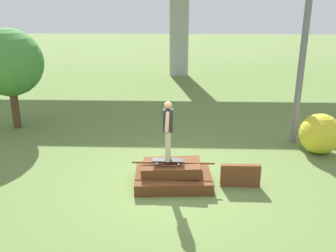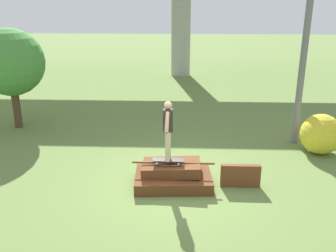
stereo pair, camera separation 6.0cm
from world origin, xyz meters
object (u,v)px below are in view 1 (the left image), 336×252
at_px(skateboard, 168,160).
at_px(bush_yellow_flowering, 320,134).
at_px(tree_behind_left, 9,63).
at_px(skater, 168,127).
at_px(utility_pole, 305,37).

bearing_deg(skateboard, bush_yellow_flowering, 26.95).
bearing_deg(tree_behind_left, skateboard, -36.83).
xyz_separation_m(skateboard, skater, (0.00, -0.00, 0.84)).
height_order(skateboard, skater, skater).
bearing_deg(bush_yellow_flowering, utility_pole, 122.20).
xyz_separation_m(utility_pole, tree_behind_left, (-9.42, 1.08, -0.98)).
bearing_deg(utility_pole, skateboard, -141.85).
xyz_separation_m(skater, bush_yellow_flowering, (4.41, 2.24, -0.92)).
xyz_separation_m(skateboard, tree_behind_left, (-5.53, 4.14, 1.63)).
bearing_deg(utility_pole, skater, -141.85).
bearing_deg(utility_pole, bush_yellow_flowering, -57.80).
height_order(utility_pole, bush_yellow_flowering, utility_pole).
distance_m(skater, tree_behind_left, 6.95).
bearing_deg(utility_pole, tree_behind_left, 173.44).
xyz_separation_m(skater, tree_behind_left, (-5.53, 4.14, 0.79)).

